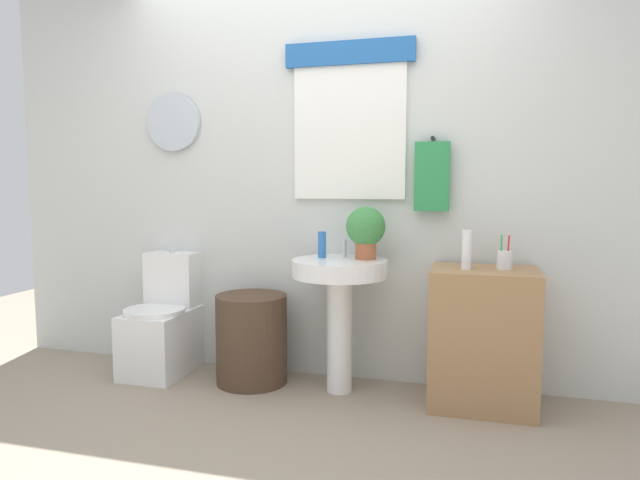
{
  "coord_description": "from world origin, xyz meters",
  "views": [
    {
      "loc": [
        0.94,
        -2.29,
        1.22
      ],
      "look_at": [
        0.08,
        0.8,
        0.9
      ],
      "focal_mm": 31.61,
      "sensor_mm": 36.0,
      "label": 1
    }
  ],
  "objects": [
    {
      "name": "potted_plant",
      "position": [
        0.32,
        0.91,
        0.96
      ],
      "size": [
        0.23,
        0.23,
        0.31
      ],
      "color": "#AD5B38",
      "rests_on": "pedestal_sink"
    },
    {
      "name": "ground_plane",
      "position": [
        0.0,
        0.0,
        0.0
      ],
      "size": [
        8.0,
        8.0,
        0.0
      ],
      "primitive_type": "plane",
      "color": "gray"
    },
    {
      "name": "toilet",
      "position": [
        -1.0,
        0.89,
        0.3
      ],
      "size": [
        0.38,
        0.51,
        0.79
      ],
      "color": "white",
      "rests_on": "ground_plane"
    },
    {
      "name": "faucet",
      "position": [
        0.18,
        0.97,
        0.83
      ],
      "size": [
        0.03,
        0.03,
        0.1
      ],
      "primitive_type": "cylinder",
      "color": "silver",
      "rests_on": "pedestal_sink"
    },
    {
      "name": "toothbrush_cup",
      "position": [
        1.09,
        0.87,
        0.81
      ],
      "size": [
        0.08,
        0.08,
        0.19
      ],
      "color": "silver",
      "rests_on": "wooden_cabinet"
    },
    {
      "name": "laundry_hamper",
      "position": [
        -0.37,
        0.85,
        0.27
      ],
      "size": [
        0.43,
        0.43,
        0.54
      ],
      "primitive_type": "cylinder",
      "color": "#4C3828",
      "rests_on": "ground_plane"
    },
    {
      "name": "wooden_cabinet",
      "position": [
        0.99,
        0.85,
        0.38
      ],
      "size": [
        0.57,
        0.44,
        0.76
      ],
      "primitive_type": "cube",
      "color": "#9E754C",
      "rests_on": "ground_plane"
    },
    {
      "name": "pedestal_sink",
      "position": [
        0.18,
        0.85,
        0.6
      ],
      "size": [
        0.56,
        0.56,
        0.78
      ],
      "color": "white",
      "rests_on": "ground_plane"
    },
    {
      "name": "soap_bottle",
      "position": [
        0.06,
        0.9,
        0.86
      ],
      "size": [
        0.05,
        0.05,
        0.16
      ],
      "primitive_type": "cylinder",
      "color": "#2D6BB7",
      "rests_on": "pedestal_sink"
    },
    {
      "name": "back_wall",
      "position": [
        0.0,
        1.15,
        1.31
      ],
      "size": [
        4.4,
        0.18,
        2.6
      ],
      "color": "silver",
      "rests_on": "ground_plane"
    },
    {
      "name": "lotion_bottle",
      "position": [
        0.89,
        0.81,
        0.87
      ],
      "size": [
        0.05,
        0.05,
        0.21
      ],
      "primitive_type": "cylinder",
      "color": "white",
      "rests_on": "wooden_cabinet"
    }
  ]
}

